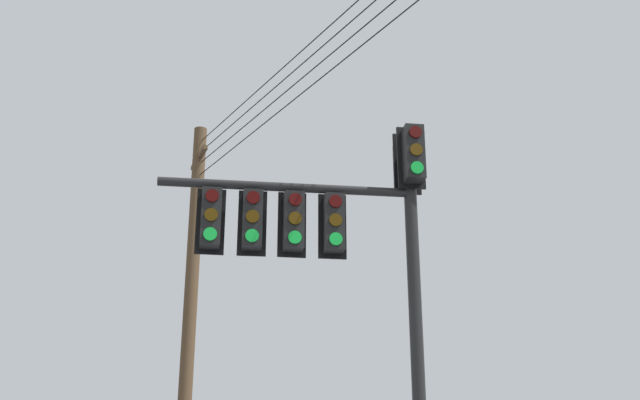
% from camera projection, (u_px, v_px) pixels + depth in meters
% --- Properties ---
extents(signal_mast_assembly, '(2.12, 3.94, 7.03)m').
position_uv_depth(signal_mast_assembly, '(343.00, 242.00, 11.30)').
color(signal_mast_assembly, black).
rests_on(signal_mast_assembly, ground).
extents(utility_pole_wooden, '(1.42, 1.10, 10.91)m').
position_uv_depth(utility_pole_wooden, '(190.00, 316.00, 19.37)').
color(utility_pole_wooden, '#4C3823').
rests_on(utility_pole_wooden, ground).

